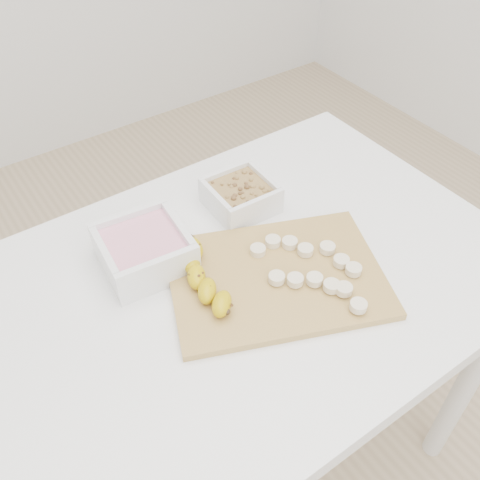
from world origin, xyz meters
TOP-DOWN VIEW (x-y plane):
  - ground at (0.00, 0.00)m, footprint 3.50×3.50m
  - table at (0.00, 0.00)m, footprint 1.00×0.70m
  - bowl_yogurt at (-0.14, 0.13)m, footprint 0.17×0.17m
  - bowl_granola at (0.09, 0.16)m, footprint 0.13×0.13m
  - cutting_board at (0.03, -0.04)m, footprint 0.46×0.40m
  - banana at (-0.09, 0.01)m, footprint 0.12×0.19m
  - banana_slices at (0.09, -0.07)m, footprint 0.16×0.24m

SIDE VIEW (x-z plane):
  - ground at x=0.00m, z-range 0.00..0.00m
  - table at x=0.00m, z-range 0.28..1.03m
  - cutting_board at x=0.03m, z-range 0.75..0.76m
  - banana_slices at x=0.09m, z-range 0.77..0.78m
  - bowl_granola at x=0.09m, z-range 0.75..0.81m
  - banana at x=-0.09m, z-range 0.77..0.80m
  - bowl_yogurt at x=-0.14m, z-range 0.75..0.82m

